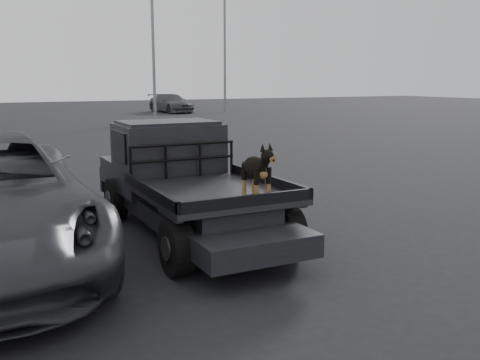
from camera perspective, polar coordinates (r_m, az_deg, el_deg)
name	(u,v)px	position (r m, az deg, el deg)	size (l,w,h in m)	color
ground	(245,270)	(7.25, 0.55, -9.58)	(120.00, 120.00, 0.00)	black
flatbed_ute	(188,207)	(8.79, -5.52, -2.88)	(2.00, 5.40, 0.92)	black
ute_cab	(168,146)	(9.51, -7.69, 3.62)	(1.72, 1.30, 0.88)	black
headache_rack	(183,161)	(8.83, -6.07, 2.04)	(1.80, 0.08, 0.55)	black
dog	(256,172)	(7.19, 1.74, 0.91)	(0.32, 0.60, 0.74)	black
distant_car_b	(171,103)	(42.50, -7.37, 8.13)	(2.01, 4.94, 1.43)	#424247
floodlight_far	(225,15)	(42.94, -1.65, 17.15)	(1.08, 0.28, 13.57)	slate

